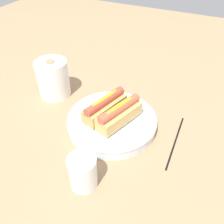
% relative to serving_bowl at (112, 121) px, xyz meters
% --- Properties ---
extents(ground_plane, '(2.40, 2.40, 0.00)m').
position_rel_serving_bowl_xyz_m(ground_plane, '(-0.03, 0.01, -0.02)').
color(ground_plane, '#9E7A56').
extents(serving_bowl, '(0.27, 0.27, 0.04)m').
position_rel_serving_bowl_xyz_m(serving_bowl, '(0.00, 0.00, 0.00)').
color(serving_bowl, silver).
rests_on(serving_bowl, ground_plane).
extents(hotdog_front, '(0.16, 0.10, 0.06)m').
position_rel_serving_bowl_xyz_m(hotdog_front, '(-0.01, -0.03, 0.05)').
color(hotdog_front, tan).
rests_on(hotdog_front, serving_bowl).
extents(hotdog_back, '(0.16, 0.09, 0.06)m').
position_rel_serving_bowl_xyz_m(hotdog_back, '(0.01, 0.03, 0.05)').
color(hotdog_back, tan).
rests_on(hotdog_back, serving_bowl).
extents(water_glass, '(0.07, 0.07, 0.09)m').
position_rel_serving_bowl_xyz_m(water_glass, '(-0.21, -0.02, 0.02)').
color(water_glass, white).
rests_on(water_glass, ground_plane).
extents(paper_towel_roll, '(0.11, 0.11, 0.13)m').
position_rel_serving_bowl_xyz_m(paper_towel_roll, '(0.07, 0.26, 0.04)').
color(paper_towel_roll, white).
rests_on(paper_towel_roll, ground_plane).
extents(chopstick_near, '(0.22, 0.01, 0.01)m').
position_rel_serving_bowl_xyz_m(chopstick_near, '(0.02, -0.19, -0.02)').
color(chopstick_near, black).
rests_on(chopstick_near, ground_plane).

